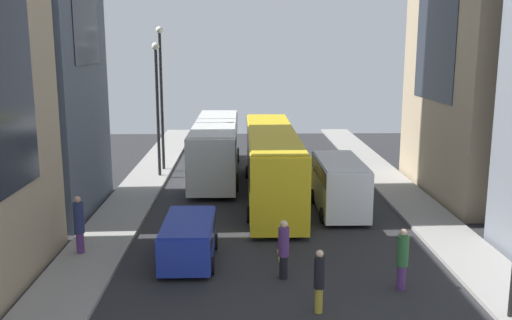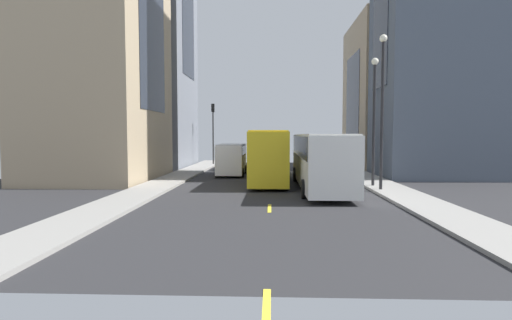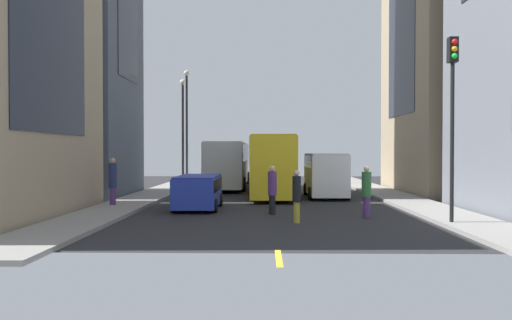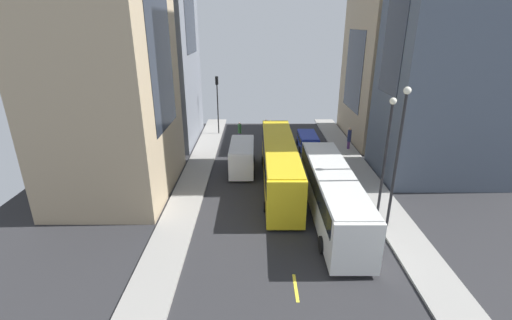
# 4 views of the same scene
# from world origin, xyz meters

# --- Properties ---
(ground_plane) EXTENTS (40.80, 40.80, 0.00)m
(ground_plane) POSITION_xyz_m (0.00, 0.00, 0.00)
(ground_plane) COLOR #28282B
(sidewalk_west) EXTENTS (2.44, 44.00, 0.15)m
(sidewalk_west) POSITION_xyz_m (-7.18, 0.00, 0.07)
(sidewalk_west) COLOR gray
(sidewalk_west) RESTS_ON ground
(sidewalk_east) EXTENTS (2.44, 44.00, 0.15)m
(sidewalk_east) POSITION_xyz_m (7.18, 0.00, 0.07)
(sidewalk_east) COLOR gray
(sidewalk_east) RESTS_ON ground
(lane_stripe_0) EXTENTS (0.16, 2.00, 0.01)m
(lane_stripe_0) POSITION_xyz_m (0.00, -21.00, 0.01)
(lane_stripe_0) COLOR yellow
(lane_stripe_0) RESTS_ON ground
(lane_stripe_1) EXTENTS (0.16, 2.00, 0.01)m
(lane_stripe_1) POSITION_xyz_m (0.00, -10.50, 0.01)
(lane_stripe_1) COLOR yellow
(lane_stripe_1) RESTS_ON ground
(lane_stripe_2) EXTENTS (0.16, 2.00, 0.01)m
(lane_stripe_2) POSITION_xyz_m (0.00, 0.00, 0.01)
(lane_stripe_2) COLOR yellow
(lane_stripe_2) RESTS_ON ground
(lane_stripe_3) EXTENTS (0.16, 2.00, 0.01)m
(lane_stripe_3) POSITION_xyz_m (0.00, 10.50, 0.01)
(lane_stripe_3) COLOR yellow
(lane_stripe_3) RESTS_ON ground
(lane_stripe_4) EXTENTS (0.16, 2.00, 0.01)m
(lane_stripe_4) POSITION_xyz_m (0.00, 21.00, 0.01)
(lane_stripe_4) COLOR yellow
(lane_stripe_4) RESTS_ON ground
(building_east_1) EXTENTS (7.96, 10.95, 22.55)m
(building_east_1) POSITION_xyz_m (12.54, -0.90, 11.27)
(building_east_1) COLOR tan
(building_east_1) RESTS_ON ground
(city_bus_white) EXTENTS (2.80, 12.64, 3.35)m
(city_bus_white) POSITION_xyz_m (-3.06, 3.64, 2.01)
(city_bus_white) COLOR silver
(city_bus_white) RESTS_ON ground
(streetcar_yellow) EXTENTS (2.70, 14.24, 3.59)m
(streetcar_yellow) POSITION_xyz_m (0.10, -1.56, 2.13)
(streetcar_yellow) COLOR yellow
(streetcar_yellow) RESTS_ON ground
(delivery_van_white) EXTENTS (2.25, 5.34, 2.58)m
(delivery_van_white) POSITION_xyz_m (3.20, -4.48, 1.51)
(delivery_van_white) COLOR white
(delivery_van_white) RESTS_ON ground
(car_blue_0) EXTENTS (2.03, 4.08, 1.57)m
(car_blue_0) POSITION_xyz_m (-3.45, -10.57, 0.92)
(car_blue_0) COLOR #2338AD
(car_blue_0) RESTS_ON ground
(pedestrian_crossing_near) EXTENTS (0.39, 0.39, 2.09)m
(pedestrian_crossing_near) POSITION_xyz_m (3.78, -13.30, 1.10)
(pedestrian_crossing_near) COLOR #593372
(pedestrian_crossing_near) RESTS_ON ground
(pedestrian_crossing_mid) EXTENTS (0.38, 0.38, 2.09)m
(pedestrian_crossing_mid) POSITION_xyz_m (-0.03, -12.30, 1.11)
(pedestrian_crossing_mid) COLOR black
(pedestrian_crossing_mid) RESTS_ON ground
(pedestrian_waiting_curb) EXTENTS (0.39, 0.39, 2.23)m
(pedestrian_waiting_curb) POSITION_xyz_m (-7.62, -10.05, 1.33)
(pedestrian_waiting_curb) COLOR #593372
(pedestrian_waiting_curb) RESTS_ON ground
(pedestrian_walking_far) EXTENTS (0.32, 0.32, 1.99)m
(pedestrian_walking_far) POSITION_xyz_m (0.84, -14.89, 1.07)
(pedestrian_walking_far) COLOR gold
(pedestrian_walking_far) RESTS_ON ground
(traffic_light_near_corner) EXTENTS (0.32, 0.44, 6.61)m
(traffic_light_near_corner) POSITION_xyz_m (6.36, -15.58, 4.69)
(traffic_light_near_corner) COLOR black
(traffic_light_near_corner) RESTS_ON ground
(streetlamp_near) EXTENTS (0.44, 0.44, 7.92)m
(streetlamp_near) POSITION_xyz_m (-6.46, 3.07, 4.93)
(streetlamp_near) COLOR black
(streetlamp_near) RESTS_ON ground
(streetlamp_far) EXTENTS (0.44, 0.44, 8.89)m
(streetlamp_far) POSITION_xyz_m (-6.46, 4.89, 5.44)
(streetlamp_far) COLOR black
(streetlamp_far) RESTS_ON ground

